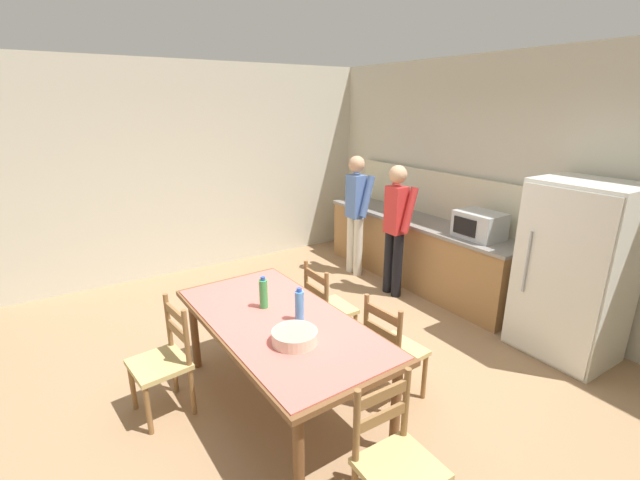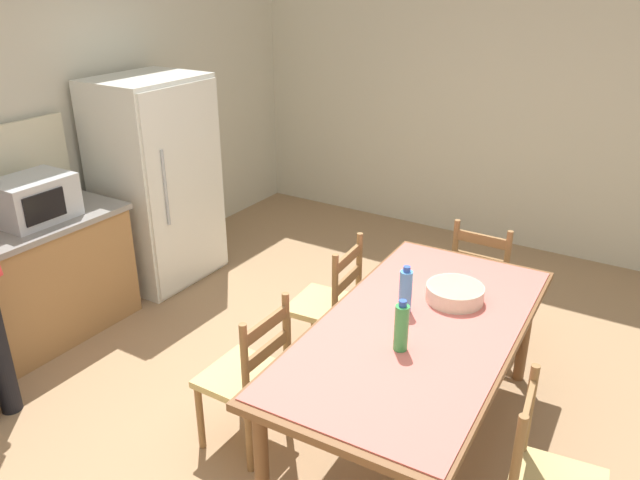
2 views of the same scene
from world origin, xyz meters
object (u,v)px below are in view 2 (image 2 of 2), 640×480
(chair_side_far_left, at_px, (248,377))
(refrigerator, at_px, (157,182))
(dining_table, at_px, (418,338))
(chair_side_far_right, at_px, (329,305))
(chair_head_end, at_px, (483,281))
(bottle_near_centre, at_px, (401,327))
(microwave, at_px, (33,199))
(bottle_off_centre, at_px, (406,291))
(serving_bowl, at_px, (455,292))

(chair_side_far_left, bearing_deg, refrigerator, -123.80)
(dining_table, relative_size, chair_side_far_right, 2.23)
(chair_side_far_right, distance_m, chair_head_end, 1.15)
(dining_table, relative_size, bottle_near_centre, 7.52)
(dining_table, bearing_deg, chair_side_far_right, 62.36)
(microwave, distance_m, bottle_near_centre, 2.72)
(bottle_near_centre, relative_size, chair_side_far_right, 0.30)
(chair_side_far_right, relative_size, chair_head_end, 1.00)
(chair_side_far_right, bearing_deg, bottle_off_centre, 59.71)
(serving_bowl, xyz_separation_m, chair_side_far_left, (-0.83, 0.83, -0.37))
(dining_table, distance_m, chair_head_end, 1.31)
(microwave, relative_size, chair_side_far_right, 0.55)
(chair_side_far_left, bearing_deg, chair_side_far_right, -177.91)
(refrigerator, height_order, serving_bowl, refrigerator)
(serving_bowl, height_order, chair_side_far_right, chair_side_far_right)
(chair_head_end, bearing_deg, dining_table, 92.81)
(dining_table, bearing_deg, refrigerator, 73.40)
(bottle_off_centre, bearing_deg, dining_table, -126.81)
(refrigerator, height_order, chair_side_far_left, refrigerator)
(chair_side_far_left, relative_size, chair_head_end, 1.00)
(bottle_off_centre, relative_size, chair_side_far_right, 0.30)
(dining_table, distance_m, bottle_off_centre, 0.25)
(microwave, xyz_separation_m, dining_table, (0.30, -2.71, -0.34))
(refrigerator, bearing_deg, dining_table, -106.60)
(chair_side_far_left, xyz_separation_m, chair_head_end, (1.77, -0.71, 0.00))
(refrigerator, relative_size, chair_head_end, 1.87)
(microwave, relative_size, serving_bowl, 1.56)
(microwave, distance_m, dining_table, 2.75)
(bottle_near_centre, xyz_separation_m, chair_side_far_left, (-0.23, 0.78, -0.45))
(dining_table, xyz_separation_m, chair_head_end, (1.29, 0.05, -0.25))
(serving_bowl, height_order, chair_head_end, chair_head_end)
(bottle_off_centre, bearing_deg, serving_bowl, -36.08)
(microwave, relative_size, chair_side_far_left, 0.55)
(bottle_near_centre, distance_m, serving_bowl, 0.61)
(bottle_near_centre, distance_m, chair_side_far_right, 1.14)
(bottle_near_centre, bearing_deg, dining_table, 2.22)
(bottle_off_centre, height_order, chair_side_far_left, bottle_off_centre)
(chair_head_end, bearing_deg, microwave, 31.36)
(chair_side_far_right, bearing_deg, serving_bowl, 80.90)
(dining_table, height_order, chair_side_far_left, chair_side_far_left)
(chair_side_far_right, bearing_deg, refrigerator, -106.02)
(microwave, height_order, serving_bowl, microwave)
(bottle_near_centre, bearing_deg, chair_side_far_left, 106.58)
(dining_table, height_order, chair_side_far_right, chair_side_far_right)
(serving_bowl, bearing_deg, dining_table, 170.27)
(serving_bowl, bearing_deg, bottle_near_centre, 175.18)
(microwave, relative_size, chair_head_end, 0.55)
(refrigerator, xyz_separation_m, bottle_near_centre, (-1.05, -2.70, 0.04))
(refrigerator, relative_size, chair_side_far_left, 1.87)
(dining_table, xyz_separation_m, chair_side_far_right, (0.42, 0.80, -0.25))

